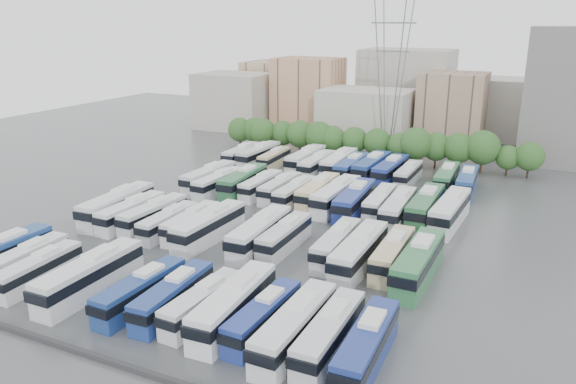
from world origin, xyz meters
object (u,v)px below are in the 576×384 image
at_px(bus_r0_s12, 330,334).
at_px(bus_r3_s0, 242,154).
at_px(bus_r0_s6, 141,291).
at_px(bus_r3_s7, 352,167).
at_px(apartment_tower, 563,96).
at_px(bus_r2_s3, 243,181).
at_px(bus_r2_s13, 450,211).
at_px(bus_r0_s7, 173,296).
at_px(bus_r2_s5, 280,188).
at_px(bus_r2_s1, 209,177).
at_px(bus_r1_s12, 393,254).
at_px(bus_r0_s0, 0,254).
at_px(bus_r0_s10, 263,316).
at_px(bus_r1_s10, 337,244).
at_px(bus_r0_s4, 90,276).
at_px(bus_r3_s8, 372,167).
at_px(bus_r3_s6, 339,163).
at_px(bus_r0_s8, 202,303).
at_px(bus_r3_s12, 447,178).
at_px(bus_r0_s1, 25,260).
at_px(bus_r0_s11, 295,326).
at_px(bus_r3_s1, 259,155).
at_px(bus_r0_s13, 367,346).
at_px(bus_r2_s12, 425,206).
at_px(bus_r2_s11, 398,208).
at_px(electricity_pylon, 391,64).
at_px(bus_r1_s4, 191,223).
at_px(bus_r3_s13, 467,182).
at_px(bus_r1_s13, 418,262).
at_px(bus_r1_s1, 131,212).
at_px(bus_r1_s11, 359,252).
at_px(bus_r1_s5, 209,226).
at_px(bus_r2_s4, 261,185).
at_px(bus_r2_s6, 295,193).
at_px(bus_r1_s0, 117,205).
at_px(bus_r3_s4, 306,159).
at_px(bus_r3_s9, 390,170).
at_px(bus_r1_s2, 153,214).
at_px(bus_r1_s3, 168,222).
at_px(bus_r3_s2, 274,158).
at_px(bus_r2_s9, 355,200).
at_px(bus_r0_s2, 39,269).
at_px(bus_r3_s10, 408,174).
at_px(bus_r0_s9, 234,305).
at_px(bus_r1_s8, 284,236).
at_px(bus_r3_s5, 317,164).
at_px(bus_r1_s7, 260,233).
at_px(bus_r2_s10, 380,202).
at_px(bus_r2_s8, 336,196).

bearing_deg(bus_r0_s12, bus_r3_s0, 125.88).
height_order(bus_r0_s6, bus_r3_s7, bus_r3_s7).
distance_m(apartment_tower, bus_r2_s3, 64.85).
bearing_deg(bus_r2_s13, bus_r0_s7, -116.24).
bearing_deg(bus_r2_s13, bus_r2_s5, -179.23).
bearing_deg(bus_r2_s1, bus_r1_s12, -23.97).
xyz_separation_m(bus_r0_s0, bus_r0_s7, (23.25, 0.70, -0.22)).
bearing_deg(bus_r0_s10, bus_r0_s0, -176.21).
xyz_separation_m(bus_r1_s10, bus_r3_s0, (-33.17, 34.99, -0.01)).
relative_size(bus_r0_s7, bus_r2_s13, 0.84).
bearing_deg(bus_r0_s4, bus_r3_s8, 76.19).
bearing_deg(bus_r3_s6, bus_r0_s8, -84.21).
xyz_separation_m(bus_r0_s12, bus_r3_s12, (-0.03, 53.35, 0.08)).
bearing_deg(bus_r0_s1, bus_r0_s11, -3.27).
xyz_separation_m(bus_r0_s6, bus_r3_s1, (-16.44, 54.94, 0.19)).
xyz_separation_m(bus_r0_s13, bus_r2_s12, (-3.31, 36.94, 0.24)).
bearing_deg(bus_r2_s11, electricity_pylon, 106.09).
bearing_deg(bus_r1_s4, bus_r3_s13, 47.25).
bearing_deg(bus_r0_s13, bus_r1_s13, 87.81).
relative_size(bus_r1_s1, bus_r2_s5, 1.07).
height_order(bus_r1_s10, bus_r1_s11, bus_r1_s11).
height_order(bus_r1_s5, bus_r2_s4, bus_r1_s5).
xyz_separation_m(bus_r1_s12, bus_r2_s6, (-19.89, 16.64, -0.07)).
xyz_separation_m(bus_r1_s0, bus_r3_s8, (26.19, 35.90, -0.01)).
bearing_deg(bus_r3_s4, bus_r3_s9, -1.77).
distance_m(bus_r1_s2, bus_r1_s3, 3.64).
bearing_deg(bus_r3_s4, bus_r0_s13, -61.24).
xyz_separation_m(bus_r3_s2, bus_r3_s7, (16.11, -1.12, 0.28)).
bearing_deg(bus_r3_s1, bus_r0_s4, -77.18).
height_order(bus_r0_s12, bus_r2_s9, bus_r2_s9).
bearing_deg(bus_r1_s3, bus_r0_s2, -101.77).
height_order(bus_r3_s6, bus_r3_s10, bus_r3_s6).
xyz_separation_m(bus_r0_s9, bus_r2_s4, (-16.63, 36.37, -0.33)).
xyz_separation_m(bus_r0_s1, bus_r1_s8, (22.95, 18.69, 0.07)).
xyz_separation_m(bus_r3_s5, bus_r3_s10, (16.49, 1.04, -0.18)).
bearing_deg(bus_r1_s7, bus_r2_s12, 47.11).
bearing_deg(bus_r3_s12, bus_r3_s7, 179.33).
distance_m(bus_r0_s7, bus_r3_s0, 58.71).
xyz_separation_m(bus_r0_s2, bus_r0_s6, (13.22, 0.67, 0.09)).
height_order(bus_r1_s0, bus_r1_s5, bus_r1_s0).
distance_m(bus_r2_s5, bus_r2_s9, 13.20).
distance_m(bus_r0_s9, bus_r0_s13, 13.22).
relative_size(bus_r0_s0, bus_r2_s10, 1.12).
relative_size(apartment_tower, bus_r2_s10, 2.26).
height_order(bus_r0_s12, bus_r3_s5, bus_r3_s5).
bearing_deg(bus_r0_s12, electricity_pylon, 101.74).
height_order(bus_r2_s3, bus_r3_s13, bus_r2_s3).
distance_m(bus_r0_s0, bus_r2_s13, 56.59).
bearing_deg(bus_r3_s9, bus_r2_s13, -51.10).
relative_size(bus_r2_s8, bus_r2_s12, 0.99).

